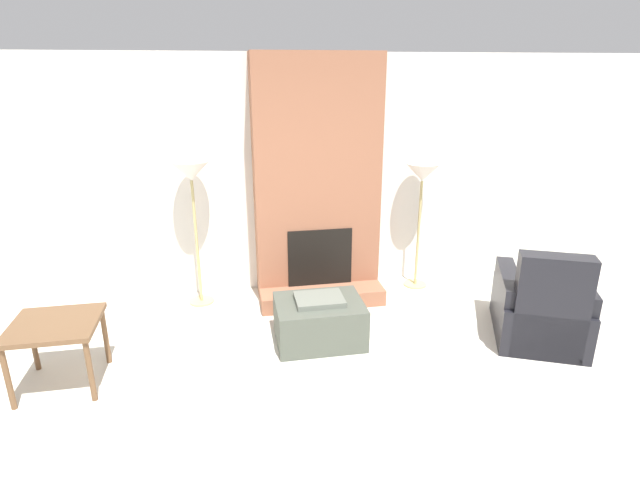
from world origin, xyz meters
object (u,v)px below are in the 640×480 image
at_px(armchair, 541,311).
at_px(floor_lamp_left, 191,179).
at_px(side_table, 55,331).
at_px(ottoman, 319,321).
at_px(floor_lamp_right, 422,179).

xyz_separation_m(armchair, floor_lamp_left, (-3.17, 1.39, 1.08)).
bearing_deg(floor_lamp_left, side_table, -127.79).
bearing_deg(ottoman, side_table, -172.29).
relative_size(side_table, floor_lamp_right, 0.45).
bearing_deg(side_table, floor_lamp_left, 52.21).
distance_m(armchair, floor_lamp_right, 1.84).
distance_m(ottoman, armchair, 2.07).
relative_size(ottoman, side_table, 1.23).
height_order(floor_lamp_left, floor_lamp_right, floor_lamp_left).
xyz_separation_m(floor_lamp_left, floor_lamp_right, (2.47, 0.00, -0.10)).
xyz_separation_m(ottoman, side_table, (-2.16, -0.29, 0.28)).
bearing_deg(floor_lamp_right, floor_lamp_left, -180.00).
bearing_deg(armchair, floor_lamp_left, 0.17).
distance_m(ottoman, side_table, 2.20).
bearing_deg(side_table, ottoman, 7.71).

